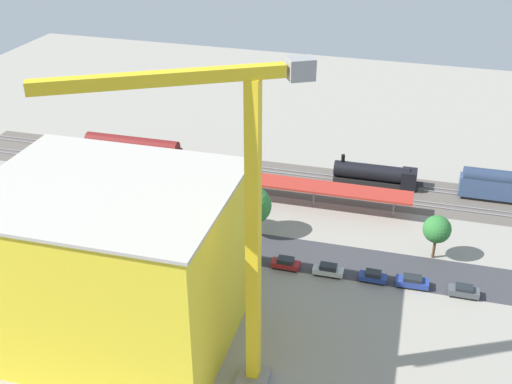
{
  "coord_description": "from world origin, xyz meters",
  "views": [
    {
      "loc": [
        -26.24,
        84.86,
        55.69
      ],
      "look_at": [
        -2.21,
        3.02,
        9.25
      ],
      "focal_mm": 44.17,
      "sensor_mm": 36.0,
      "label": 1
    }
  ],
  "objects": [
    {
      "name": "parked_car_1",
      "position": [
        -27.18,
        7.87,
        0.77
      ],
      "size": [
        4.78,
        2.15,
        1.72
      ],
      "color": "black",
      "rests_on": "ground"
    },
    {
      "name": "box_truck_0",
      "position": [
        18.87,
        12.73,
        1.56
      ],
      "size": [
        9.33,
        3.17,
        3.16
      ],
      "color": "black",
      "rests_on": "ground"
    },
    {
      "name": "parked_car_7",
      "position": [
        11.17,
        7.67,
        0.78
      ],
      "size": [
        4.45,
        1.89,
        1.75
      ],
      "color": "black",
      "rests_on": "ground"
    },
    {
      "name": "track_rails",
      "position": [
        0.0,
        -19.65,
        0.18
      ],
      "size": [
        129.22,
        10.22,
        0.12
      ],
      "color": "#9E9EA8",
      "rests_on": "ground"
    },
    {
      "name": "street_asphalt",
      "position": [
        0.0,
        4.84,
        0.0
      ],
      "size": [
        129.41,
        11.75,
        0.01
      ],
      "primitive_type": "cube",
      "rotation": [
        0.0,
        0.0,
        0.02
      ],
      "color": "#38383D",
      "rests_on": "ground"
    },
    {
      "name": "parked_car_4",
      "position": [
        -8.5,
        8.58,
        0.78
      ],
      "size": [
        4.36,
        1.81,
        1.77
      ],
      "color": "black",
      "rests_on": "ground"
    },
    {
      "name": "rail_bed",
      "position": [
        0.0,
        -19.65,
        0.0
      ],
      "size": [
        129.51,
        16.66,
        0.01
      ],
      "primitive_type": "cube",
      "rotation": [
        0.0,
        0.0,
        0.02
      ],
      "color": "#5B544C",
      "rests_on": "ground"
    },
    {
      "name": "construction_roof_slab",
      "position": [
        8.55,
        28.64,
        21.49
      ],
      "size": [
        29.93,
        24.3,
        0.4
      ],
      "primitive_type": "cube",
      "rotation": [
        0.0,
        0.0,
        0.02
      ],
      "color": "#B7B2A8",
      "rests_on": "construction_building"
    },
    {
      "name": "parked_car_5",
      "position": [
        -1.78,
        8.31,
        0.78
      ],
      "size": [
        4.16,
        2.01,
        1.79
      ],
      "color": "black",
      "rests_on": "ground"
    },
    {
      "name": "locomotive",
      "position": [
        -18.7,
        -22.6,
        1.96
      ],
      "size": [
        16.74,
        3.41,
        5.39
      ],
      "color": "black",
      "rests_on": "ground"
    },
    {
      "name": "ground_plane",
      "position": [
        0.0,
        0.0,
        0.0
      ],
      "size": [
        206.79,
        206.79,
        0.0
      ],
      "primitive_type": "plane",
      "color": "gray",
      "rests_on": "ground"
    },
    {
      "name": "traffic_light",
      "position": [
        18.58,
        -0.02,
        4.21
      ],
      "size": [
        0.5,
        0.36,
        6.33
      ],
      "color": "#333333",
      "rests_on": "ground"
    },
    {
      "name": "street_tree_0",
      "position": [
        2.98,
        0.69,
        4.85
      ],
      "size": [
        5.18,
        5.18,
        7.46
      ],
      "color": "brown",
      "rests_on": "ground"
    },
    {
      "name": "platform_canopy_near",
      "position": [
        5.21,
        -10.84,
        3.91
      ],
      "size": [
        61.84,
        5.96,
        4.13
      ],
      "color": "#A82D23",
      "rests_on": "ground"
    },
    {
      "name": "box_truck_1",
      "position": [
        1.45,
        10.51,
        1.73
      ],
      "size": [
        8.83,
        2.96,
        3.57
      ],
      "color": "black",
      "rests_on": "ground"
    },
    {
      "name": "parked_car_2",
      "position": [
        -21.58,
        8.13,
        0.74
      ],
      "size": [
        4.05,
        1.73,
        1.67
      ],
      "color": "black",
      "rests_on": "ground"
    },
    {
      "name": "street_tree_1",
      "position": [
        -29.77,
        -0.63,
        5.11
      ],
      "size": [
        4.29,
        4.29,
        7.29
      ],
      "color": "brown",
      "rests_on": "ground"
    },
    {
      "name": "tower_crane",
      "position": [
        -8.96,
        33.05,
        22.82
      ],
      "size": [
        22.87,
        13.82,
        39.1
      ],
      "color": "gray",
      "rests_on": "ground"
    },
    {
      "name": "construction_building",
      "position": [
        8.55,
        28.64,
        10.65
      ],
      "size": [
        29.32,
        23.69,
        21.29
      ],
      "primitive_type": "cube",
      "rotation": [
        0.0,
        0.0,
        0.02
      ],
      "color": "yellow",
      "rests_on": "ground"
    },
    {
      "name": "parked_car_6",
      "position": [
        4.58,
        8.39,
        0.75
      ],
      "size": [
        4.53,
        2.04,
        1.66
      ],
      "color": "black",
      "rests_on": "ground"
    },
    {
      "name": "freight_coach_far",
      "position": [
        28.99,
        -16.69,
        3.36
      ],
      "size": [
        19.99,
        3.59,
        6.4
      ],
      "color": "black",
      "rests_on": "ground"
    },
    {
      "name": "parked_car_3",
      "position": [
        -14.99,
        8.49,
        0.79
      ],
      "size": [
        4.58,
        1.83,
        1.79
      ],
      "color": "black",
      "rests_on": "ground"
    },
    {
      "name": "parked_car_0",
      "position": [
        -34.35,
        8.01,
        0.74
      ],
      "size": [
        4.27,
        1.93,
        1.64
      ],
      "color": "black",
      "rests_on": "ground"
    },
    {
      "name": "street_tree_2",
      "position": [
        -0.93,
        0.65,
        5.36
      ],
      "size": [
        6.2,
        6.2,
        8.47
      ],
      "color": "brown",
      "rests_on": "ground"
    },
    {
      "name": "box_truck_2",
      "position": [
        4.33,
        10.24,
        1.77
      ],
      "size": [
        9.41,
        3.33,
        3.68
      ],
      "color": "black",
      "rests_on": "ground"
    }
  ]
}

